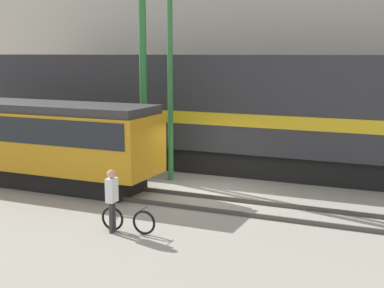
% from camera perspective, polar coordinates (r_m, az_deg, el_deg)
% --- Properties ---
extents(ground_plane, '(120.00, 120.00, 0.00)m').
position_cam_1_polar(ground_plane, '(19.14, 1.86, -5.18)').
color(ground_plane, '#9E998C').
extents(track_near, '(60.00, 1.51, 0.14)m').
position_cam_1_polar(track_near, '(17.80, 0.04, -6.10)').
color(track_near, '#47423D').
rests_on(track_near, ground).
extents(track_far, '(60.00, 1.51, 0.14)m').
position_cam_1_polar(track_far, '(22.61, 5.51, -2.72)').
color(track_far, '#47423D').
rests_on(track_far, ground).
extents(building_backdrop, '(36.94, 6.00, 11.53)m').
position_cam_1_polar(building_backdrop, '(29.34, 10.46, 11.19)').
color(building_backdrop, beige).
rests_on(building_backdrop, ground).
extents(freight_locomotive, '(21.13, 3.04, 5.44)m').
position_cam_1_polar(freight_locomotive, '(22.72, 2.04, 3.68)').
color(freight_locomotive, black).
rests_on(freight_locomotive, ground).
extents(streetcar, '(10.82, 2.54, 3.10)m').
position_cam_1_polar(streetcar, '(21.19, -17.52, 0.73)').
color(streetcar, black).
rests_on(streetcar, ground).
extents(bicycle, '(1.66, 0.44, 0.75)m').
position_cam_1_polar(bicycle, '(15.01, -6.84, -8.09)').
color(bicycle, black).
rests_on(bicycle, ground).
extents(person, '(0.24, 0.37, 1.78)m').
position_cam_1_polar(person, '(14.87, -8.55, -5.33)').
color(person, '#333333').
rests_on(person, ground).
extents(utility_pole_left, '(0.28, 0.28, 7.68)m').
position_cam_1_polar(utility_pole_left, '(20.99, -5.22, 6.72)').
color(utility_pole_left, '#2D7238').
rests_on(utility_pole_left, ground).
extents(utility_pole_center, '(0.20, 0.20, 9.85)m').
position_cam_1_polar(utility_pole_center, '(20.42, -2.36, 9.72)').
color(utility_pole_center, '#2D7238').
rests_on(utility_pole_center, ground).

